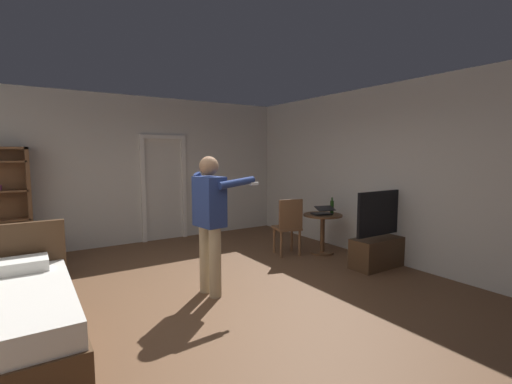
{
  "coord_description": "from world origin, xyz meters",
  "views": [
    {
      "loc": [
        -1.8,
        -3.77,
        1.75
      ],
      "look_at": [
        0.89,
        0.37,
        1.23
      ],
      "focal_mm": 25.02,
      "sensor_mm": 36.0,
      "label": 1
    }
  ],
  "objects_px": {
    "bottle_on_table": "(332,207)",
    "tv_flatscreen": "(382,244)",
    "side_table": "(322,227)",
    "suitcase_dark": "(37,263)",
    "person_blue_shirt": "(210,216)",
    "suitcase_small": "(35,253)",
    "laptop": "(323,212)",
    "wooden_chair": "(289,225)"
  },
  "relations": [
    {
      "from": "tv_flatscreen",
      "to": "bottle_on_table",
      "type": "xyz_separation_m",
      "value": [
        -0.14,
        0.96,
        0.48
      ]
    },
    {
      "from": "side_table",
      "to": "person_blue_shirt",
      "type": "relative_size",
      "value": 0.41
    },
    {
      "from": "bottle_on_table",
      "to": "wooden_chair",
      "type": "relative_size",
      "value": 0.3
    },
    {
      "from": "side_table",
      "to": "suitcase_small",
      "type": "height_order",
      "value": "side_table"
    },
    {
      "from": "laptop",
      "to": "tv_flatscreen",
      "type": "bearing_deg",
      "value": -72.2
    },
    {
      "from": "bottle_on_table",
      "to": "suitcase_dark",
      "type": "bearing_deg",
      "value": 163.59
    },
    {
      "from": "tv_flatscreen",
      "to": "laptop",
      "type": "distance_m",
      "value": 1.13
    },
    {
      "from": "bottle_on_table",
      "to": "person_blue_shirt",
      "type": "height_order",
      "value": "person_blue_shirt"
    },
    {
      "from": "laptop",
      "to": "suitcase_small",
      "type": "distance_m",
      "value": 4.7
    },
    {
      "from": "side_table",
      "to": "bottle_on_table",
      "type": "height_order",
      "value": "bottle_on_table"
    },
    {
      "from": "laptop",
      "to": "suitcase_small",
      "type": "xyz_separation_m",
      "value": [
        -4.25,
        1.94,
        -0.53
      ]
    },
    {
      "from": "suitcase_dark",
      "to": "person_blue_shirt",
      "type": "bearing_deg",
      "value": -56.85
    },
    {
      "from": "laptop",
      "to": "person_blue_shirt",
      "type": "xyz_separation_m",
      "value": [
        -2.42,
        -0.56,
        0.24
      ]
    },
    {
      "from": "bottle_on_table",
      "to": "suitcase_small",
      "type": "xyz_separation_m",
      "value": [
        -4.43,
        1.98,
        -0.61
      ]
    },
    {
      "from": "laptop",
      "to": "suitcase_dark",
      "type": "relative_size",
      "value": 0.71
    },
    {
      "from": "side_table",
      "to": "laptop",
      "type": "relative_size",
      "value": 1.74
    },
    {
      "from": "wooden_chair",
      "to": "suitcase_small",
      "type": "height_order",
      "value": "wooden_chair"
    },
    {
      "from": "tv_flatscreen",
      "to": "suitcase_small",
      "type": "bearing_deg",
      "value": 147.24
    },
    {
      "from": "suitcase_small",
      "to": "tv_flatscreen",
      "type": "bearing_deg",
      "value": -45.71
    },
    {
      "from": "side_table",
      "to": "suitcase_small",
      "type": "relative_size",
      "value": 1.13
    },
    {
      "from": "suitcase_dark",
      "to": "suitcase_small",
      "type": "relative_size",
      "value": 0.91
    },
    {
      "from": "suitcase_dark",
      "to": "bottle_on_table",
      "type": "bearing_deg",
      "value": -28.23
    },
    {
      "from": "laptop",
      "to": "suitcase_small",
      "type": "bearing_deg",
      "value": 155.47
    },
    {
      "from": "side_table",
      "to": "suitcase_dark",
      "type": "distance_m",
      "value": 4.46
    },
    {
      "from": "side_table",
      "to": "bottle_on_table",
      "type": "xyz_separation_m",
      "value": [
        0.14,
        -0.08,
        0.35
      ]
    },
    {
      "from": "tv_flatscreen",
      "to": "bottle_on_table",
      "type": "relative_size",
      "value": 4.03
    },
    {
      "from": "wooden_chair",
      "to": "person_blue_shirt",
      "type": "height_order",
      "value": "person_blue_shirt"
    },
    {
      "from": "person_blue_shirt",
      "to": "suitcase_small",
      "type": "relative_size",
      "value": 2.79
    },
    {
      "from": "side_table",
      "to": "suitcase_dark",
      "type": "xyz_separation_m",
      "value": [
        -4.28,
        1.22,
        -0.25
      ]
    },
    {
      "from": "tv_flatscreen",
      "to": "laptop",
      "type": "relative_size",
      "value": 2.98
    },
    {
      "from": "wooden_chair",
      "to": "suitcase_small",
      "type": "relative_size",
      "value": 1.6
    },
    {
      "from": "side_table",
      "to": "bottle_on_table",
      "type": "relative_size",
      "value": 2.37
    },
    {
      "from": "side_table",
      "to": "suitcase_small",
      "type": "bearing_deg",
      "value": 156.14
    },
    {
      "from": "bottle_on_table",
      "to": "tv_flatscreen",
      "type": "bearing_deg",
      "value": -81.74
    },
    {
      "from": "laptop",
      "to": "wooden_chair",
      "type": "relative_size",
      "value": 0.41
    },
    {
      "from": "bottle_on_table",
      "to": "wooden_chair",
      "type": "height_order",
      "value": "bottle_on_table"
    },
    {
      "from": "tv_flatscreen",
      "to": "suitcase_small",
      "type": "xyz_separation_m",
      "value": [
        -4.57,
        2.94,
        -0.13
      ]
    },
    {
      "from": "side_table",
      "to": "laptop",
      "type": "height_order",
      "value": "laptop"
    },
    {
      "from": "suitcase_small",
      "to": "bottle_on_table",
      "type": "bearing_deg",
      "value": -37.01
    },
    {
      "from": "bottle_on_table",
      "to": "suitcase_dark",
      "type": "height_order",
      "value": "bottle_on_table"
    },
    {
      "from": "bottle_on_table",
      "to": "suitcase_small",
      "type": "relative_size",
      "value": 0.48
    },
    {
      "from": "bottle_on_table",
      "to": "suitcase_dark",
      "type": "xyz_separation_m",
      "value": [
        -4.42,
        1.3,
        -0.6
      ]
    }
  ]
}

